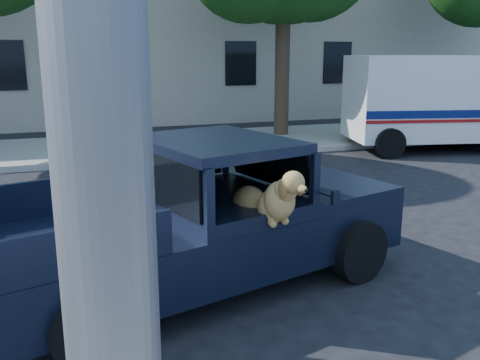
{
  "coord_description": "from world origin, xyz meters",
  "views": [
    {
      "loc": [
        -1.49,
        -5.57,
        2.7
      ],
      "look_at": [
        0.29,
        -0.32,
        1.34
      ],
      "focal_mm": 40.0,
      "sensor_mm": 36.0,
      "label": 1
    }
  ],
  "objects": [
    {
      "name": "building_main",
      "position": [
        3.0,
        16.5,
        4.5
      ],
      "size": [
        26.0,
        6.0,
        9.0
      ],
      "primitive_type": "cube",
      "color": "beige",
      "rests_on": "ground"
    },
    {
      "name": "mail_truck",
      "position": [
        8.15,
        6.59,
        1.11
      ],
      "size": [
        4.99,
        3.19,
        2.54
      ],
      "rotation": [
        0.0,
        0.0,
        -0.22
      ],
      "color": "silver",
      "rests_on": "ground"
    },
    {
      "name": "pickup_truck",
      "position": [
        -0.13,
        0.04,
        0.58
      ],
      "size": [
        5.15,
        3.16,
        1.73
      ],
      "rotation": [
        0.0,
        0.0,
        0.28
      ],
      "color": "black",
      "rests_on": "ground"
    },
    {
      "name": "ground",
      "position": [
        0.0,
        0.0,
        0.0
      ],
      "size": [
        120.0,
        120.0,
        0.0
      ],
      "primitive_type": "plane",
      "color": "black",
      "rests_on": "ground"
    },
    {
      "name": "lane_stripes",
      "position": [
        2.0,
        3.4,
        0.01
      ],
      "size": [
        21.6,
        0.14,
        0.01
      ],
      "primitive_type": null,
      "color": "silver",
      "rests_on": "ground"
    },
    {
      "name": "far_sidewalk",
      "position": [
        0.0,
        9.2,
        0.07
      ],
      "size": [
        60.0,
        4.0,
        0.15
      ],
      "primitive_type": "cube",
      "color": "gray",
      "rests_on": "ground"
    }
  ]
}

